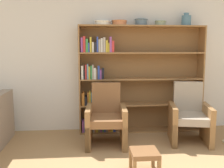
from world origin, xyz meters
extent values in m
cube|color=silver|center=(0.00, 2.90, 1.38)|extent=(12.00, 0.06, 2.75)
cube|color=olive|center=(-1.03, 2.71, 0.98)|extent=(0.02, 0.30, 1.97)
cube|color=olive|center=(1.24, 2.71, 0.98)|extent=(0.02, 0.30, 1.97)
cube|color=olive|center=(0.11, 2.71, 1.95)|extent=(2.25, 0.30, 0.02)
cube|color=olive|center=(0.11, 2.71, 0.01)|extent=(2.25, 0.30, 0.03)
cube|color=brown|center=(0.11, 2.86, 0.98)|extent=(2.25, 0.01, 1.97)
cube|color=#994C99|center=(-0.98, 2.67, 0.14)|extent=(0.03, 0.17, 0.22)
cube|color=#334CB2|center=(-0.94, 2.68, 0.13)|extent=(0.04, 0.20, 0.21)
cube|color=white|center=(-0.90, 2.67, 0.13)|extent=(0.03, 0.17, 0.22)
cube|color=#4C756B|center=(-0.86, 2.68, 0.15)|extent=(0.04, 0.20, 0.25)
cube|color=#B2A899|center=(-0.82, 2.68, 0.16)|extent=(0.03, 0.20, 0.26)
cube|color=#B2A899|center=(-0.79, 2.66, 0.15)|extent=(0.02, 0.15, 0.26)
cube|color=orange|center=(-0.76, 2.65, 0.14)|extent=(0.02, 0.13, 0.23)
cube|color=gold|center=(-0.73, 2.64, 0.12)|extent=(0.03, 0.12, 0.19)
cube|color=#7F6B4C|center=(-0.69, 2.67, 0.12)|extent=(0.04, 0.17, 0.19)
cube|color=#994C99|center=(-0.65, 2.65, 0.14)|extent=(0.03, 0.14, 0.22)
cube|color=#388C47|center=(-0.61, 2.68, 0.11)|extent=(0.02, 0.19, 0.16)
cube|color=#334CB2|center=(-0.58, 2.66, 0.14)|extent=(0.04, 0.15, 0.22)
cube|color=#7F6B4C|center=(-0.54, 2.65, 0.12)|extent=(0.03, 0.13, 0.19)
cube|color=orange|center=(-0.50, 2.66, 0.14)|extent=(0.04, 0.15, 0.23)
cube|color=gold|center=(-0.45, 2.65, 0.12)|extent=(0.04, 0.12, 0.20)
cube|color=#334CB2|center=(-0.41, 2.65, 0.12)|extent=(0.04, 0.13, 0.20)
cube|color=olive|center=(0.11, 2.71, 0.52)|extent=(2.25, 0.30, 0.02)
cube|color=orange|center=(-0.99, 2.68, 0.64)|extent=(0.02, 0.20, 0.22)
cube|color=orange|center=(-0.96, 2.67, 0.65)|extent=(0.02, 0.17, 0.24)
cube|color=black|center=(-0.92, 2.67, 0.61)|extent=(0.04, 0.18, 0.16)
cube|color=orange|center=(-0.88, 2.66, 0.65)|extent=(0.02, 0.16, 0.24)
cube|color=gold|center=(-0.85, 2.65, 0.66)|extent=(0.03, 0.13, 0.26)
cube|color=#669EB2|center=(-0.82, 2.67, 0.64)|extent=(0.02, 0.17, 0.22)
cube|color=#669EB2|center=(-0.79, 2.66, 0.66)|extent=(0.03, 0.16, 0.26)
cube|color=#669EB2|center=(-0.76, 2.68, 0.62)|extent=(0.02, 0.19, 0.19)
cube|color=black|center=(-0.73, 2.66, 0.62)|extent=(0.03, 0.16, 0.18)
cube|color=#7F6B4C|center=(-0.70, 2.66, 0.63)|extent=(0.02, 0.15, 0.20)
cube|color=#334CB2|center=(-0.67, 2.67, 0.67)|extent=(0.04, 0.16, 0.28)
cube|color=olive|center=(0.11, 2.71, 1.00)|extent=(2.25, 0.30, 0.03)
cube|color=white|center=(-0.98, 2.67, 1.13)|extent=(0.04, 0.18, 0.24)
cube|color=black|center=(-0.95, 2.66, 1.09)|extent=(0.02, 0.15, 0.17)
cube|color=red|center=(-0.92, 2.67, 1.14)|extent=(0.03, 0.18, 0.26)
cube|color=#669EB2|center=(-0.88, 2.67, 1.14)|extent=(0.02, 0.18, 0.27)
cube|color=gold|center=(-0.86, 2.65, 1.12)|extent=(0.02, 0.14, 0.23)
cube|color=#388C47|center=(-0.82, 2.68, 1.13)|extent=(0.03, 0.19, 0.24)
cube|color=#B2A899|center=(-0.79, 2.67, 1.14)|extent=(0.02, 0.18, 0.26)
cube|color=white|center=(-0.76, 2.68, 1.11)|extent=(0.04, 0.19, 0.20)
cube|color=#7F6B4C|center=(-0.72, 2.66, 1.10)|extent=(0.02, 0.15, 0.18)
cube|color=#334CB2|center=(-0.69, 2.67, 1.13)|extent=(0.03, 0.18, 0.24)
cube|color=#994C99|center=(-0.65, 2.65, 1.09)|extent=(0.03, 0.13, 0.17)
cube|color=black|center=(-0.61, 2.65, 1.11)|extent=(0.04, 0.13, 0.20)
cube|color=olive|center=(0.11, 2.71, 1.47)|extent=(2.25, 0.30, 0.02)
cube|color=#994C99|center=(-0.98, 2.65, 1.62)|extent=(0.03, 0.14, 0.26)
cube|color=red|center=(-0.94, 2.68, 1.63)|extent=(0.04, 0.19, 0.28)
cube|color=#388C47|center=(-0.89, 2.65, 1.60)|extent=(0.04, 0.13, 0.23)
cube|color=#334CB2|center=(-0.86, 2.67, 1.57)|extent=(0.02, 0.17, 0.17)
cube|color=gold|center=(-0.83, 2.67, 1.62)|extent=(0.03, 0.17, 0.27)
cube|color=white|center=(-0.79, 2.66, 1.58)|extent=(0.03, 0.15, 0.18)
cube|color=black|center=(-0.75, 2.65, 1.58)|extent=(0.04, 0.14, 0.18)
cube|color=#334CB2|center=(-0.71, 2.68, 1.62)|extent=(0.03, 0.19, 0.27)
cube|color=#B2A899|center=(-0.67, 2.65, 1.60)|extent=(0.04, 0.13, 0.23)
cube|color=white|center=(-0.63, 2.67, 1.61)|extent=(0.03, 0.18, 0.25)
cube|color=#B2A899|center=(-0.59, 2.65, 1.62)|extent=(0.04, 0.12, 0.26)
cube|color=gold|center=(-0.54, 2.65, 1.59)|extent=(0.03, 0.13, 0.21)
cube|color=gold|center=(-0.51, 2.67, 1.57)|extent=(0.02, 0.18, 0.17)
cube|color=#994C99|center=(-0.48, 2.66, 1.62)|extent=(0.04, 0.15, 0.27)
cube|color=red|center=(-0.43, 2.65, 1.59)|extent=(0.04, 0.13, 0.20)
cylinder|color=silver|center=(-0.61, 2.71, 2.00)|extent=(0.27, 0.27, 0.07)
torus|color=silver|center=(-0.61, 2.71, 2.03)|extent=(0.30, 0.30, 0.02)
cylinder|color=#C67547|center=(-0.31, 2.71, 2.01)|extent=(0.26, 0.26, 0.08)
torus|color=#C67547|center=(-0.31, 2.71, 2.04)|extent=(0.28, 0.28, 0.02)
cylinder|color=slate|center=(0.09, 2.71, 2.02)|extent=(0.21, 0.21, 0.11)
torus|color=slate|center=(0.09, 2.71, 2.07)|extent=(0.24, 0.24, 0.02)
cylinder|color=gray|center=(0.44, 2.71, 2.01)|extent=(0.19, 0.19, 0.08)
torus|color=gray|center=(0.44, 2.71, 2.04)|extent=(0.21, 0.21, 0.02)
cylinder|color=slate|center=(0.92, 2.71, 2.06)|extent=(0.17, 0.17, 0.18)
cylinder|color=slate|center=(0.92, 2.71, 2.17)|extent=(0.09, 0.09, 0.05)
cube|color=olive|center=(-0.32, 1.74, 0.19)|extent=(0.07, 0.07, 0.39)
cube|color=olive|center=(-0.89, 1.77, 0.19)|extent=(0.07, 0.07, 0.39)
cube|color=olive|center=(-0.29, 2.35, 0.19)|extent=(0.07, 0.07, 0.39)
cube|color=olive|center=(-0.86, 2.38, 0.19)|extent=(0.07, 0.07, 0.39)
cube|color=brown|center=(-0.59, 2.06, 0.42)|extent=(0.51, 0.66, 0.12)
cube|color=brown|center=(-0.57, 2.34, 0.72)|extent=(0.49, 0.15, 0.54)
cube|color=olive|center=(-0.31, 2.04, 0.31)|extent=(0.12, 0.68, 0.63)
cube|color=olive|center=(-0.87, 2.07, 0.31)|extent=(0.12, 0.68, 0.63)
cube|color=olive|center=(1.02, 1.70, 0.19)|extent=(0.08, 0.08, 0.39)
cube|color=olive|center=(0.46, 1.81, 0.19)|extent=(0.08, 0.08, 0.39)
cube|color=olive|center=(1.14, 2.30, 0.19)|extent=(0.08, 0.08, 0.39)
cube|color=olive|center=(0.58, 2.41, 0.19)|extent=(0.08, 0.08, 0.39)
cube|color=tan|center=(0.80, 2.06, 0.42)|extent=(0.60, 0.72, 0.12)
cube|color=tan|center=(0.86, 2.33, 0.72)|extent=(0.49, 0.21, 0.54)
cube|color=olive|center=(1.08, 2.00, 0.31)|extent=(0.21, 0.68, 0.63)
cube|color=olive|center=(0.53, 2.11, 0.31)|extent=(0.21, 0.68, 0.63)
cube|color=olive|center=(-0.32, 1.21, 0.12)|extent=(0.04, 0.04, 0.24)
cube|color=olive|center=(-0.03, 1.21, 0.12)|extent=(0.04, 0.04, 0.24)
cube|color=brown|center=(-0.17, 1.06, 0.27)|extent=(0.34, 0.34, 0.06)
camera|label=1|loc=(-0.82, -1.83, 1.54)|focal=40.00mm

